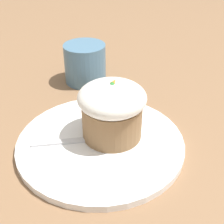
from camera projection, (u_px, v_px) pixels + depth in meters
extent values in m
plane|color=#846042|center=(101.00, 146.00, 0.50)|extent=(4.00, 4.00, 0.00)
cylinder|color=white|center=(101.00, 143.00, 0.50)|extent=(0.27, 0.27, 0.01)
cylinder|color=olive|center=(112.00, 120.00, 0.49)|extent=(0.10, 0.10, 0.06)
ellipsoid|color=white|center=(112.00, 98.00, 0.47)|extent=(0.11, 0.11, 0.05)
cone|color=orange|center=(114.00, 82.00, 0.47)|extent=(0.02, 0.01, 0.01)
sphere|color=green|center=(112.00, 84.00, 0.46)|extent=(0.01, 0.01, 0.01)
cube|color=silver|center=(62.00, 142.00, 0.49)|extent=(0.05, 0.09, 0.00)
ellipsoid|color=silver|center=(102.00, 137.00, 0.50)|extent=(0.05, 0.06, 0.01)
cylinder|color=teal|center=(85.00, 63.00, 0.67)|extent=(0.09, 0.09, 0.08)
torus|color=teal|center=(93.00, 55.00, 0.71)|extent=(0.06, 0.01, 0.06)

